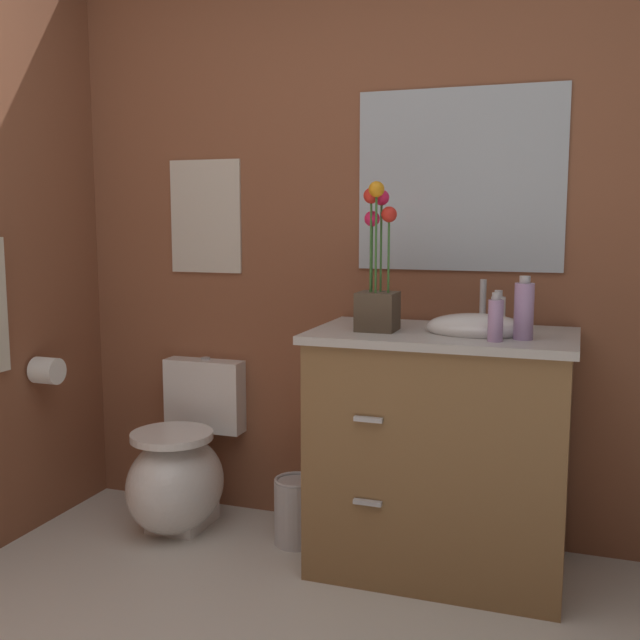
{
  "coord_description": "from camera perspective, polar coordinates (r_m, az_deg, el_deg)",
  "views": [
    {
      "loc": [
        0.76,
        -1.19,
        1.31
      ],
      "look_at": [
        -0.16,
        1.43,
        0.93
      ],
      "focal_mm": 42.2,
      "sensor_mm": 36.0,
      "label": 1
    }
  ],
  "objects": [
    {
      "name": "wall_back",
      "position": [
        3.05,
        8.73,
        6.63
      ],
      "size": [
        4.29,
        0.05,
        2.5
      ],
      "primitive_type": "cube",
      "color": "brown",
      "rests_on": "ground_plane"
    },
    {
      "name": "hand_wash_bottle",
      "position": [
        2.82,
        13.34,
        0.57
      ],
      "size": [
        0.05,
        0.05,
        0.15
      ],
      "color": "white",
      "rests_on": "vanity_cabinet"
    },
    {
      "name": "wall_poster",
      "position": [
        3.35,
        -8.67,
        7.76
      ],
      "size": [
        0.34,
        0.01,
        0.49
      ],
      "primitive_type": "cube",
      "color": "beige"
    },
    {
      "name": "toilet",
      "position": [
        3.29,
        -10.5,
        -11.18
      ],
      "size": [
        0.38,
        0.59,
        0.69
      ],
      "color": "white",
      "rests_on": "ground_plane"
    },
    {
      "name": "flower_vase",
      "position": [
        2.72,
        4.39,
        2.7
      ],
      "size": [
        0.14,
        0.14,
        0.53
      ],
      "color": "#4C3D2D",
      "rests_on": "vanity_cabinet"
    },
    {
      "name": "vanity_cabinet",
      "position": [
        2.84,
        9.14,
        -9.63
      ],
      "size": [
        0.94,
        0.56,
        1.08
      ],
      "color": "brown",
      "rests_on": "ground_plane"
    },
    {
      "name": "lotion_bottle",
      "position": [
        2.55,
        13.17,
        0.04
      ],
      "size": [
        0.05,
        0.05,
        0.16
      ],
      "color": "#B28CBF",
      "rests_on": "vanity_cabinet"
    },
    {
      "name": "toilet_paper_roll",
      "position": [
        3.3,
        -20.0,
        -3.63
      ],
      "size": [
        0.11,
        0.11,
        0.11
      ],
      "primitive_type": "cylinder",
      "rotation": [
        0.0,
        1.57,
        0.0
      ],
      "color": "white"
    },
    {
      "name": "wall_mirror",
      "position": [
        3.01,
        10.51,
        10.39
      ],
      "size": [
        0.8,
        0.01,
        0.7
      ],
      "primitive_type": "cube",
      "color": "#B2BCC6"
    },
    {
      "name": "soap_bottle",
      "position": [
        2.61,
        15.2,
        0.72
      ],
      "size": [
        0.07,
        0.07,
        0.21
      ],
      "color": "#B28CBF",
      "rests_on": "vanity_cabinet"
    },
    {
      "name": "trash_bin",
      "position": [
        3.12,
        -1.79,
        -14.23
      ],
      "size": [
        0.18,
        0.18,
        0.27
      ],
      "color": "#B7B7BC",
      "rests_on": "ground_plane"
    }
  ]
}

